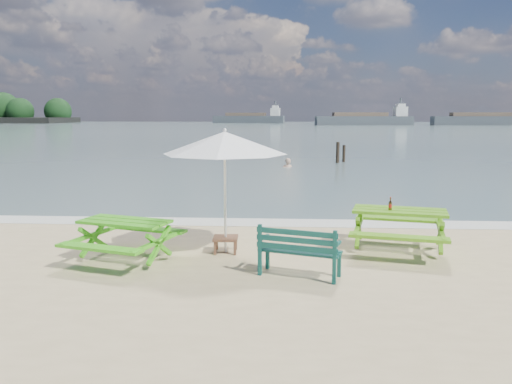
# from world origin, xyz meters

# --- Properties ---
(sea) EXTENTS (300.00, 300.00, 0.00)m
(sea) POSITION_xyz_m (0.00, 85.00, 0.00)
(sea) COLOR slate
(sea) RESTS_ON ground
(foam_strip) EXTENTS (22.00, 0.90, 0.01)m
(foam_strip) POSITION_xyz_m (0.00, 4.60, 0.01)
(foam_strip) COLOR silver
(foam_strip) RESTS_ON ground
(picnic_table_left) EXTENTS (2.00, 2.11, 0.75)m
(picnic_table_left) POSITION_xyz_m (-2.36, 1.28, 0.36)
(picnic_table_left) COLOR green
(picnic_table_left) RESTS_ON ground
(picnic_table_right) EXTENTS (2.08, 2.23, 0.81)m
(picnic_table_right) POSITION_xyz_m (2.61, 2.21, 0.39)
(picnic_table_right) COLOR #579A17
(picnic_table_right) RESTS_ON ground
(park_bench) EXTENTS (1.38, 0.82, 0.81)m
(park_bench) POSITION_xyz_m (0.69, 0.65, 0.25)
(park_bench) COLOR #10433B
(park_bench) RESTS_ON ground
(side_table) EXTENTS (0.48, 0.48, 0.30)m
(side_table) POSITION_xyz_m (-0.66, 1.97, 0.16)
(side_table) COLOR brown
(side_table) RESTS_ON ground
(patio_umbrella) EXTENTS (2.40, 2.40, 2.28)m
(patio_umbrella) POSITION_xyz_m (-0.66, 1.97, 2.07)
(patio_umbrella) COLOR silver
(patio_umbrella) RESTS_ON ground
(beer_bottle) EXTENTS (0.06, 0.06, 0.24)m
(beer_bottle) POSITION_xyz_m (2.43, 2.17, 0.89)
(beer_bottle) COLOR brown
(beer_bottle) RESTS_ON picnic_table_right
(swimmer) EXTENTS (0.66, 0.50, 1.62)m
(swimmer) POSITION_xyz_m (0.59, 17.52, -0.38)
(swimmer) COLOR tan
(swimmer) RESTS_ON ground
(mooring_pilings) EXTENTS (0.57, 0.77, 1.32)m
(mooring_pilings) POSITION_xyz_m (3.45, 19.94, 0.42)
(mooring_pilings) COLOR black
(mooring_pilings) RESTS_ON ground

